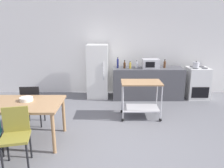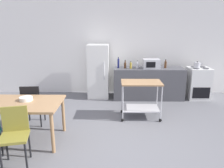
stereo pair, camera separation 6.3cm
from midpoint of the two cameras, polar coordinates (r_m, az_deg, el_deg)
ground_plane at (r=4.07m, az=1.47°, el=-15.49°), size 12.00×12.00×0.00m
back_wall at (r=6.73m, az=0.86°, el=9.84°), size 8.40×0.12×2.90m
kitchen_counter at (r=6.39m, az=9.01°, el=0.25°), size 2.00×0.64×0.90m
dining_table at (r=4.22m, az=-23.62°, el=-5.57°), size 1.50×0.90×0.75m
chair_olive at (r=3.63m, az=-24.45°, el=-11.63°), size 0.48×0.48×0.89m
chair_black at (r=4.84m, az=-20.56°, el=-4.58°), size 0.43×0.43×0.89m
stove_oven at (r=6.79m, az=21.17°, el=0.29°), size 0.60×0.61×0.92m
refrigerator at (r=6.35m, az=-4.07°, el=3.32°), size 0.60×0.63×1.55m
kitchen_cart at (r=4.98m, az=7.26°, el=-2.49°), size 0.91×0.57×0.85m
bottle_soda at (r=6.17m, az=1.21°, el=5.47°), size 0.06×0.06×0.31m
bottle_soy_sauce at (r=6.16m, az=3.01°, el=4.99°), size 0.07×0.07×0.23m
bottle_wine at (r=6.12m, az=4.48°, el=4.88°), size 0.06×0.06×0.21m
bottle_hot_sauce at (r=6.18m, az=6.18°, el=4.94°), size 0.07×0.07×0.22m
microwave at (r=6.23m, az=9.81°, el=5.30°), size 0.46×0.35×0.26m
bottle_vinegar at (r=6.37m, az=13.38°, el=5.04°), size 0.07×0.07×0.24m
fruit_bowl at (r=4.24m, az=-22.02°, el=-3.70°), size 0.23×0.23×0.07m
kettle at (r=6.54m, az=20.95°, el=4.72°), size 0.24×0.17×0.19m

